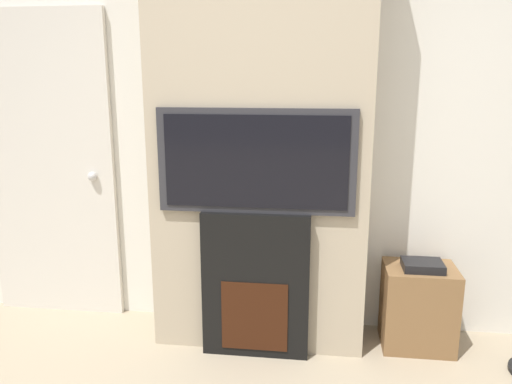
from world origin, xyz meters
The scene contains 6 objects.
wall_back centered at (0.00, 2.03, 1.35)m, with size 6.00×0.06×2.70m.
chimney_breast centered at (0.00, 1.80, 1.35)m, with size 1.25×0.40×2.70m.
fireplace centered at (0.00, 1.60, 0.43)m, with size 0.62×0.15×0.86m.
television centered at (0.00, 1.59, 1.15)m, with size 1.09×0.07×0.58m.
media_stand centered at (0.96, 1.79, 0.26)m, with size 0.42×0.32×0.55m.
entry_door centered at (-1.42, 1.97, 1.01)m, with size 0.88×0.09×2.02m.
Camera 1 is at (0.34, -1.07, 1.61)m, focal length 35.00 mm.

